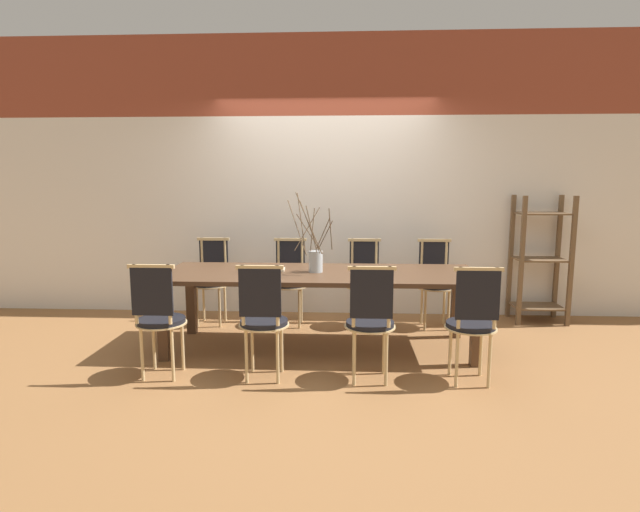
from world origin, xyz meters
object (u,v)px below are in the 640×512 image
Objects in this scene: chair_near_center at (370,318)px; dining_table at (320,280)px; shelving_rack at (540,260)px; chair_far_center at (364,279)px; book_stack at (275,270)px; vase_centerpiece at (315,259)px.

dining_table is at bearing 118.61° from chair_near_center.
shelving_rack is at bearing 23.44° from dining_table.
dining_table is 0.91m from chair_far_center.
dining_table is 0.44m from book_stack.
chair_far_center is 0.99m from vase_centerpiece.
chair_far_center is 1.17m from book_stack.
chair_near_center is at bearing 89.63° from chair_far_center.
chair_near_center is 1.00× the size of chair_far_center.
chair_near_center and chair_far_center have the same top height.
chair_near_center is 0.67× the size of shelving_rack.
dining_table is 3.95× the size of vase_centerpiece.
chair_far_center is at bearing 40.67° from book_stack.
dining_table is at bearing -156.56° from shelving_rack.
vase_centerpiece is 0.41m from book_stack.
chair_far_center is (0.44, 0.79, -0.14)m from dining_table.
chair_far_center is 1.97m from shelving_rack.
chair_far_center is at bearing 60.83° from dining_table.
vase_centerpiece is 2.65m from shelving_rack.
chair_near_center is at bearing -137.04° from shelving_rack.
shelving_rack is (2.82, 0.99, -0.04)m from book_stack.
shelving_rack is at bearing 42.96° from chair_near_center.
book_stack is (-0.39, 0.05, -0.12)m from vase_centerpiece.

